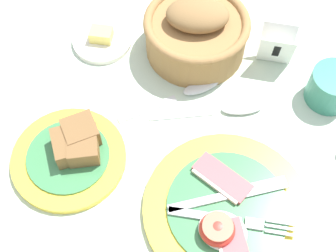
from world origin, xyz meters
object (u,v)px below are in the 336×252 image
(bread_basket, at_px, (196,32))
(number_card, at_px, (277,47))
(teaspoon_near_cup, at_px, (226,110))
(bread_plate, at_px, (73,151))
(sugar_cup, at_px, (332,86))
(teaspoon_by_saucer, at_px, (188,92))
(breakfast_plate, at_px, (226,211))
(butter_dish, at_px, (102,39))

(bread_basket, distance_m, number_card, 0.14)
(bread_basket, distance_m, teaspoon_near_cup, 0.15)
(bread_plate, xyz_separation_m, sugar_cup, (0.36, 0.25, 0.01))
(bread_plate, height_order, teaspoon_by_saucer, bread_plate)
(number_card, relative_size, teaspoon_near_cup, 0.41)
(sugar_cup, bearing_deg, breakfast_plate, -111.51)
(sugar_cup, xyz_separation_m, bread_basket, (-0.25, 0.02, 0.02))
(bread_plate, height_order, sugar_cup, sugar_cup)
(sugar_cup, relative_size, teaspoon_near_cup, 0.44)
(breakfast_plate, distance_m, teaspoon_by_saucer, 0.23)
(butter_dish, relative_size, number_card, 1.50)
(sugar_cup, relative_size, bread_basket, 0.42)
(sugar_cup, distance_m, bread_basket, 0.25)
(butter_dish, xyz_separation_m, teaspoon_near_cup, (0.26, -0.07, -0.00))
(bread_basket, bearing_deg, bread_plate, -111.80)
(butter_dish, bearing_deg, teaspoon_near_cup, -14.55)
(breakfast_plate, height_order, butter_dish, breakfast_plate)
(bread_plate, bearing_deg, number_card, 50.18)
(butter_dish, distance_m, teaspoon_near_cup, 0.27)
(bread_plate, relative_size, teaspoon_by_saucer, 1.21)
(sugar_cup, xyz_separation_m, teaspoon_by_saucer, (-0.23, -0.08, -0.03))
(sugar_cup, height_order, butter_dish, sugar_cup)
(teaspoon_near_cup, bearing_deg, number_card, 44.25)
(breakfast_plate, height_order, teaspoon_by_saucer, breakfast_plate)
(breakfast_plate, xyz_separation_m, teaspoon_by_saucer, (-0.13, 0.19, -0.01))
(teaspoon_by_saucer, height_order, teaspoon_near_cup, same)
(bread_basket, bearing_deg, breakfast_plate, -63.21)
(butter_dish, bearing_deg, number_card, 12.52)
(bread_basket, distance_m, butter_dish, 0.18)
(bread_plate, relative_size, teaspoon_near_cup, 1.01)
(bread_basket, relative_size, butter_dish, 1.70)
(breakfast_plate, distance_m, bread_plate, 0.26)
(number_card, bearing_deg, teaspoon_near_cup, -118.06)
(bread_plate, distance_m, number_card, 0.39)
(teaspoon_near_cup, bearing_deg, bread_basket, 103.60)
(bread_plate, xyz_separation_m, teaspoon_near_cup, (0.20, 0.17, -0.01))
(butter_dish, distance_m, number_card, 0.32)
(teaspoon_by_saucer, distance_m, teaspoon_near_cup, 0.07)
(butter_dish, relative_size, teaspoon_near_cup, 0.61)
(breakfast_plate, xyz_separation_m, number_card, (-0.00, 0.31, 0.03))
(sugar_cup, distance_m, butter_dish, 0.42)
(number_card, bearing_deg, butter_dish, -176.05)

